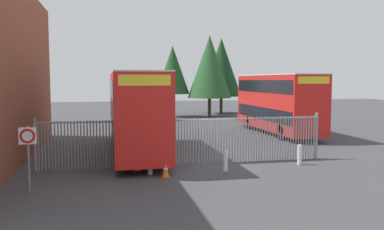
{
  "coord_description": "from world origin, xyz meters",
  "views": [
    {
      "loc": [
        -4.83,
        -18.67,
        4.01
      ],
      "look_at": [
        0.0,
        4.0,
        2.0
      ],
      "focal_mm": 37.92,
      "sensor_mm": 36.0,
      "label": 1
    }
  ],
  "objects_px": {
    "traffic_cone_mid_forecourt": "(137,164)",
    "double_decker_bus_near_gate": "(135,110)",
    "bollard_near_left": "(150,163)",
    "bollard_center_front": "(225,161)",
    "bollard_near_right": "(300,155)",
    "traffic_cone_by_gate": "(166,170)",
    "double_decker_bus_behind_fence_left": "(277,101)",
    "speed_limit_sign_post": "(28,143)"
  },
  "relations": [
    {
      "from": "double_decker_bus_behind_fence_left",
      "to": "bollard_near_left",
      "type": "bearing_deg",
      "value": -133.53
    },
    {
      "from": "bollard_near_right",
      "to": "speed_limit_sign_post",
      "type": "xyz_separation_m",
      "value": [
        -11.65,
        -2.44,
        1.3
      ]
    },
    {
      "from": "double_decker_bus_behind_fence_left",
      "to": "bollard_near_left",
      "type": "xyz_separation_m",
      "value": [
        -10.77,
        -11.34,
        -1.95
      ]
    },
    {
      "from": "double_decker_bus_behind_fence_left",
      "to": "traffic_cone_by_gate",
      "type": "height_order",
      "value": "double_decker_bus_behind_fence_left"
    },
    {
      "from": "bollard_center_front",
      "to": "bollard_near_right",
      "type": "distance_m",
      "value": 3.89
    },
    {
      "from": "bollard_center_front",
      "to": "traffic_cone_by_gate",
      "type": "distance_m",
      "value": 2.77
    },
    {
      "from": "double_decker_bus_behind_fence_left",
      "to": "traffic_cone_by_gate",
      "type": "relative_size",
      "value": 18.32
    },
    {
      "from": "bollard_center_front",
      "to": "traffic_cone_by_gate",
      "type": "xyz_separation_m",
      "value": [
        -2.72,
        -0.48,
        -0.19
      ]
    },
    {
      "from": "bollard_near_left",
      "to": "traffic_cone_mid_forecourt",
      "type": "height_order",
      "value": "bollard_near_left"
    },
    {
      "from": "traffic_cone_by_gate",
      "to": "traffic_cone_mid_forecourt",
      "type": "bearing_deg",
      "value": 125.59
    },
    {
      "from": "double_decker_bus_near_gate",
      "to": "speed_limit_sign_post",
      "type": "relative_size",
      "value": 4.5
    },
    {
      "from": "bollard_near_right",
      "to": "traffic_cone_by_gate",
      "type": "distance_m",
      "value": 6.66
    },
    {
      "from": "bollard_center_front",
      "to": "speed_limit_sign_post",
      "type": "xyz_separation_m",
      "value": [
        -7.81,
        -1.82,
        1.3
      ]
    },
    {
      "from": "traffic_cone_by_gate",
      "to": "speed_limit_sign_post",
      "type": "height_order",
      "value": "speed_limit_sign_post"
    },
    {
      "from": "bollard_center_front",
      "to": "traffic_cone_mid_forecourt",
      "type": "relative_size",
      "value": 1.61
    },
    {
      "from": "double_decker_bus_behind_fence_left",
      "to": "speed_limit_sign_post",
      "type": "distance_m",
      "value": 20.26
    },
    {
      "from": "bollard_near_left",
      "to": "traffic_cone_mid_forecourt",
      "type": "relative_size",
      "value": 1.61
    },
    {
      "from": "double_decker_bus_near_gate",
      "to": "bollard_near_right",
      "type": "height_order",
      "value": "double_decker_bus_near_gate"
    },
    {
      "from": "speed_limit_sign_post",
      "to": "bollard_center_front",
      "type": "bearing_deg",
      "value": 13.11
    },
    {
      "from": "double_decker_bus_behind_fence_left",
      "to": "bollard_center_front",
      "type": "distance_m",
      "value": 13.83
    },
    {
      "from": "double_decker_bus_behind_fence_left",
      "to": "traffic_cone_mid_forecourt",
      "type": "relative_size",
      "value": 18.32
    },
    {
      "from": "double_decker_bus_near_gate",
      "to": "bollard_center_front",
      "type": "height_order",
      "value": "double_decker_bus_near_gate"
    },
    {
      "from": "traffic_cone_mid_forecourt",
      "to": "double_decker_bus_near_gate",
      "type": "bearing_deg",
      "value": 86.34
    },
    {
      "from": "traffic_cone_mid_forecourt",
      "to": "bollard_center_front",
      "type": "bearing_deg",
      "value": -15.09
    },
    {
      "from": "bollard_center_front",
      "to": "bollard_near_right",
      "type": "bearing_deg",
      "value": 9.14
    },
    {
      "from": "bollard_near_right",
      "to": "traffic_cone_by_gate",
      "type": "bearing_deg",
      "value": -170.52
    },
    {
      "from": "bollard_near_left",
      "to": "bollard_center_front",
      "type": "xyz_separation_m",
      "value": [
        3.3,
        -0.14,
        0.0
      ]
    },
    {
      "from": "double_decker_bus_near_gate",
      "to": "traffic_cone_by_gate",
      "type": "height_order",
      "value": "double_decker_bus_near_gate"
    },
    {
      "from": "double_decker_bus_behind_fence_left",
      "to": "double_decker_bus_near_gate",
      "type": "bearing_deg",
      "value": -149.37
    },
    {
      "from": "double_decker_bus_behind_fence_left",
      "to": "traffic_cone_mid_forecourt",
      "type": "height_order",
      "value": "double_decker_bus_behind_fence_left"
    },
    {
      "from": "bollard_near_right",
      "to": "traffic_cone_mid_forecourt",
      "type": "xyz_separation_m",
      "value": [
        -7.64,
        0.4,
        -0.19
      ]
    },
    {
      "from": "traffic_cone_by_gate",
      "to": "speed_limit_sign_post",
      "type": "relative_size",
      "value": 0.25
    },
    {
      "from": "double_decker_bus_near_gate",
      "to": "bollard_near_right",
      "type": "relative_size",
      "value": 11.38
    },
    {
      "from": "bollard_near_right",
      "to": "traffic_cone_mid_forecourt",
      "type": "relative_size",
      "value": 1.61
    },
    {
      "from": "double_decker_bus_near_gate",
      "to": "traffic_cone_mid_forecourt",
      "type": "height_order",
      "value": "double_decker_bus_near_gate"
    },
    {
      "from": "bollard_near_right",
      "to": "double_decker_bus_behind_fence_left",
      "type": "bearing_deg",
      "value": 71.52
    },
    {
      "from": "double_decker_bus_behind_fence_left",
      "to": "speed_limit_sign_post",
      "type": "relative_size",
      "value": 4.5
    },
    {
      "from": "traffic_cone_by_gate",
      "to": "speed_limit_sign_post",
      "type": "xyz_separation_m",
      "value": [
        -5.09,
        -1.34,
        1.49
      ]
    },
    {
      "from": "speed_limit_sign_post",
      "to": "double_decker_bus_behind_fence_left",
      "type": "bearing_deg",
      "value": 41.03
    },
    {
      "from": "double_decker_bus_behind_fence_left",
      "to": "bollard_center_front",
      "type": "bearing_deg",
      "value": -123.07
    },
    {
      "from": "traffic_cone_by_gate",
      "to": "traffic_cone_mid_forecourt",
      "type": "xyz_separation_m",
      "value": [
        -1.07,
        1.5,
        0.0
      ]
    },
    {
      "from": "double_decker_bus_near_gate",
      "to": "double_decker_bus_behind_fence_left",
      "type": "bearing_deg",
      "value": 30.63
    }
  ]
}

